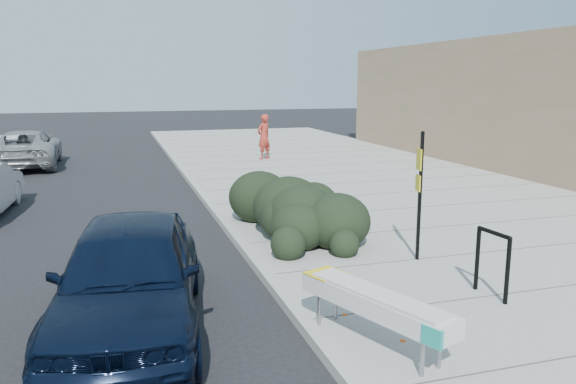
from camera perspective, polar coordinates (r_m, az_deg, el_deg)
name	(u,v)px	position (r m, az deg, el deg)	size (l,w,h in m)	color
ground	(269,283)	(10.02, -1.96, -9.20)	(120.00, 120.00, 0.00)	black
sidewalk_near	(410,202)	(16.57, 12.32, -0.97)	(11.20, 50.00, 0.15)	gray
curb_near	(218,215)	(14.68, -7.11, -2.31)	(0.22, 50.00, 0.17)	#9E9E99
bench	(375,303)	(7.36, 8.83, -11.11)	(1.28, 2.39, 0.71)	gray
bike_rack	(492,257)	(9.37, 20.06, -6.24)	(0.13, 0.73, 1.07)	black
sign_post	(419,188)	(10.72, 13.20, 0.43)	(0.12, 0.28, 2.44)	black
hedge	(304,200)	(12.50, 1.63, -0.84)	(1.97, 3.93, 1.47)	black
sedan_navy	(130,276)	(8.25, -15.78, -8.17)	(1.93, 4.79, 1.63)	black
suv_silver	(26,149)	(25.63, -25.10, 4.02)	(2.52, 5.47, 1.52)	#949799
pedestrian	(264,137)	(24.50, -2.47, 5.64)	(0.71, 0.47, 1.95)	#9C2F22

